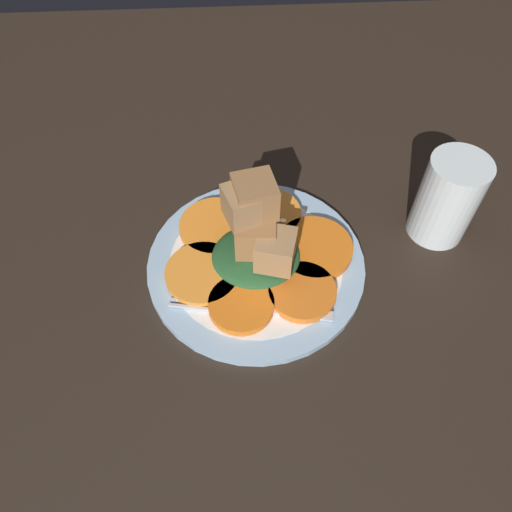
# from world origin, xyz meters

# --- Properties ---
(table_slab) EXTENTS (1.20, 1.20, 0.02)m
(table_slab) POSITION_xyz_m (0.00, 0.00, 0.01)
(table_slab) COLOR black
(table_slab) RESTS_ON ground
(plate) EXTENTS (0.25, 0.25, 0.01)m
(plate) POSITION_xyz_m (0.00, 0.00, 0.03)
(plate) COLOR #99B7D1
(plate) RESTS_ON table_slab
(carrot_slice_0) EXTENTS (0.08, 0.08, 0.01)m
(carrot_slice_0) POSITION_xyz_m (0.05, -0.05, 0.04)
(carrot_slice_0) COLOR orange
(carrot_slice_0) RESTS_ON plate
(carrot_slice_1) EXTENTS (0.09, 0.09, 0.01)m
(carrot_slice_1) POSITION_xyz_m (0.07, 0.01, 0.04)
(carrot_slice_1) COLOR orange
(carrot_slice_1) RESTS_ON plate
(carrot_slice_2) EXTENTS (0.08, 0.08, 0.01)m
(carrot_slice_2) POSITION_xyz_m (0.02, 0.07, 0.04)
(carrot_slice_2) COLOR orange
(carrot_slice_2) RESTS_ON plate
(carrot_slice_3) EXTENTS (0.09, 0.09, 0.01)m
(carrot_slice_3) POSITION_xyz_m (-0.05, 0.05, 0.04)
(carrot_slice_3) COLOR orange
(carrot_slice_3) RESTS_ON plate
(carrot_slice_4) EXTENTS (0.08, 0.08, 0.01)m
(carrot_slice_4) POSITION_xyz_m (-0.06, -0.02, 0.04)
(carrot_slice_4) COLOR orange
(carrot_slice_4) RESTS_ON plate
(carrot_slice_5) EXTENTS (0.07, 0.07, 0.01)m
(carrot_slice_5) POSITION_xyz_m (-0.02, -0.06, 0.04)
(carrot_slice_5) COLOR orange
(carrot_slice_5) RESTS_ON plate
(center_pile) EXTENTS (0.10, 0.09, 0.11)m
(center_pile) POSITION_xyz_m (0.00, 0.00, 0.07)
(center_pile) COLOR #235128
(center_pile) RESTS_ON plate
(fork) EXTENTS (0.18, 0.05, 0.00)m
(fork) POSITION_xyz_m (-0.01, -0.06, 0.03)
(fork) COLOR #B2B2B7
(fork) RESTS_ON plate
(water_glass) EXTENTS (0.07, 0.07, 0.11)m
(water_glass) POSITION_xyz_m (0.22, 0.04, 0.07)
(water_glass) COLOR silver
(water_glass) RESTS_ON table_slab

